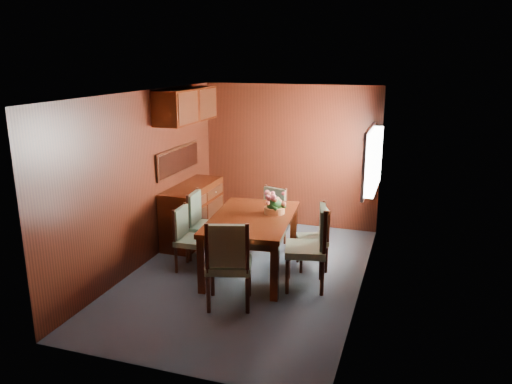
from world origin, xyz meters
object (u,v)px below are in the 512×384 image
(chair_left_near, at_px, (188,235))
(chair_head, at_px, (228,260))
(dining_table, at_px, (252,224))
(sideboard, at_px, (193,213))
(chair_right_near, at_px, (312,242))
(flower_centerpiece, at_px, (275,203))

(chair_left_near, height_order, chair_head, chair_head)
(chair_head, bearing_deg, dining_table, 77.17)
(sideboard, distance_m, chair_right_near, 2.41)
(sideboard, height_order, chair_right_near, chair_right_near)
(chair_head, bearing_deg, chair_right_near, 29.48)
(chair_right_near, height_order, chair_head, chair_right_near)
(chair_right_near, bearing_deg, dining_table, 62.94)
(dining_table, distance_m, chair_left_near, 0.89)
(dining_table, height_order, chair_right_near, chair_right_near)
(chair_left_near, distance_m, flower_centerpiece, 1.25)
(sideboard, distance_m, flower_centerpiece, 1.71)
(sideboard, height_order, chair_head, chair_head)
(chair_left_near, xyz_separation_m, chair_head, (0.92, -0.86, 0.11))
(sideboard, distance_m, chair_left_near, 1.14)
(dining_table, bearing_deg, chair_left_near, -172.59)
(chair_left_near, relative_size, flower_centerpiece, 2.97)
(sideboard, bearing_deg, chair_left_near, -68.07)
(dining_table, height_order, flower_centerpiece, flower_centerpiece)
(chair_head, relative_size, flower_centerpiece, 3.60)
(dining_table, height_order, chair_left_near, chair_left_near)
(sideboard, height_order, dining_table, sideboard)
(dining_table, bearing_deg, chair_head, -91.67)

